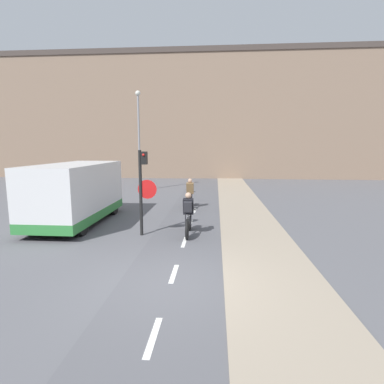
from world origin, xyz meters
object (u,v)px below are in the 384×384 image
Objects in this scene: traffic_light_pole at (143,183)px; cyclist_far at (190,195)px; cyclist_near at (188,215)px; van at (76,194)px; street_lamp_far at (139,131)px.

cyclist_far is (1.25, 4.85, -1.20)m from traffic_light_pole.
cyclist_near is 4.95m from van.
cyclist_near is (4.45, -10.67, -3.51)m from street_lamp_far.
van is at bearing 154.69° from traffic_light_pole.
traffic_light_pole reaches higher than van.
street_lamp_far is (-2.86, 10.79, 2.36)m from traffic_light_pole.
van is (-4.40, -3.36, 0.53)m from cyclist_far.
street_lamp_far reaches higher than traffic_light_pole.
traffic_light_pole is 1.96m from cyclist_near.
van reaches higher than cyclist_far.
traffic_light_pole is 1.68× the size of cyclist_far.
van is at bearing -142.64° from cyclist_far.
cyclist_near reaches higher than cyclist_far.
street_lamp_far is 1.33× the size of van.
street_lamp_far is 9.79m from van.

